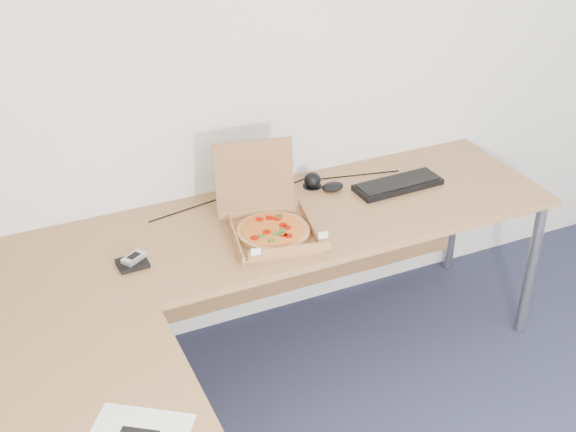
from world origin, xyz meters
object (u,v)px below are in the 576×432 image
desk (228,308)px  wallet (132,263)px  drinking_glass (280,177)px  keyboard (398,185)px  pizza_box (271,226)px

desk → wallet: (-0.24, 0.36, 0.04)m
drinking_glass → desk: bearing=-127.0°
drinking_glass → wallet: 0.81m
keyboard → desk: bearing=-156.2°
keyboard → pizza_box: bearing=-170.9°
pizza_box → keyboard: size_ratio=0.94×
desk → keyboard: 1.10m
drinking_glass → wallet: size_ratio=1.17×
drinking_glass → keyboard: drinking_glass is taller
keyboard → drinking_glass: bearing=156.8°
keyboard → wallet: 1.24m
wallet → pizza_box: bearing=-3.7°
desk → drinking_glass: bearing=53.0°
pizza_box → keyboard: pizza_box is taller
desk → keyboard: (0.99, 0.47, 0.04)m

